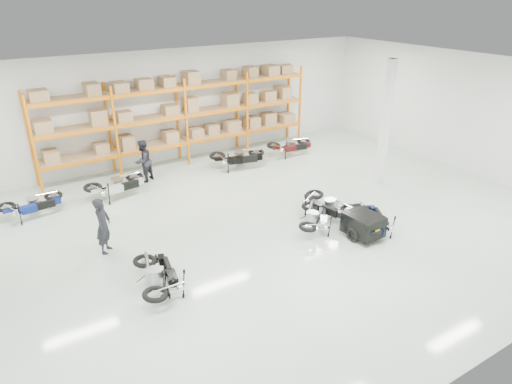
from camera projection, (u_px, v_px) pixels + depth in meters
room at (271, 154)px, 13.21m from camera, size 18.00×18.00×18.00m
pallet_rack at (181, 108)px, 18.20m from camera, size 11.28×0.98×3.62m
structural_column at (385, 124)px, 16.10m from camera, size 0.25×0.25×4.50m
moto_blue_centre at (373, 216)px, 13.43m from camera, size 1.53×1.86×1.08m
moto_silver_left at (315, 214)px, 13.58m from camera, size 1.62×1.71×1.02m
moto_black_far_left at (159, 272)px, 10.76m from camera, size 1.16×1.87×1.13m
moto_touring_right at (327, 201)px, 14.30m from camera, size 1.13×1.86×1.13m
trailer at (363, 225)px, 13.11m from camera, size 0.92×1.75×0.73m
moto_back_a at (32, 201)px, 14.36m from camera, size 1.77×1.00×1.10m
moto_back_b at (117, 181)px, 15.69m from camera, size 1.94×1.14×1.19m
moto_back_c at (238, 154)px, 18.20m from camera, size 2.13×1.47×1.25m
moto_back_d at (291, 143)px, 19.65m from camera, size 1.87×1.14×1.14m
person_left at (103, 226)px, 12.28m from camera, size 0.64×0.70×1.60m
person_back at (143, 161)px, 16.83m from camera, size 0.98×0.93×1.60m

